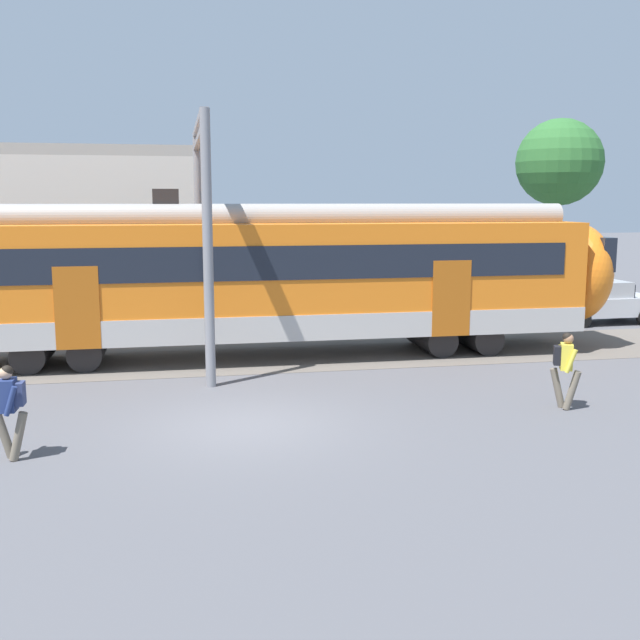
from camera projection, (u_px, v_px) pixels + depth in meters
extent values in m
plane|color=#515156|center=(246.00, 426.00, 14.85)|extent=(160.00, 160.00, 0.00)
cube|color=#B2ADA8|center=(266.00, 320.00, 21.25)|extent=(18.00, 3.06, 0.70)
cube|color=orange|center=(266.00, 266.00, 21.00)|extent=(18.00, 3.00, 2.40)
cube|color=black|center=(273.00, 263.00, 19.50)|extent=(16.56, 0.03, 0.90)
cube|color=#AC5413|center=(451.00, 298.00, 20.59)|extent=(1.10, 0.04, 2.10)
cube|color=#AC5413|center=(77.00, 308.00, 18.74)|extent=(1.10, 0.04, 2.10)
cylinder|color=gray|center=(265.00, 216.00, 20.78)|extent=(17.64, 0.70, 0.70)
cube|color=black|center=(166.00, 196.00, 20.19)|extent=(0.70, 0.12, 0.40)
cylinder|color=black|center=(474.00, 334.00, 22.52)|extent=(0.90, 2.40, 0.90)
cylinder|color=black|center=(430.00, 335.00, 22.26)|extent=(0.90, 2.40, 0.90)
cylinder|color=black|center=(89.00, 347.00, 20.43)|extent=(0.90, 2.40, 0.90)
cylinder|color=black|center=(35.00, 349.00, 20.17)|extent=(0.90, 2.40, 0.90)
ellipsoid|color=orange|center=(577.00, 272.00, 22.84)|extent=(1.80, 2.85, 2.95)
cube|color=black|center=(588.00, 252.00, 22.81)|extent=(0.40, 2.40, 1.00)
cylinder|color=#6B6051|center=(4.00, 434.00, 12.92)|extent=(0.36, 0.16, 0.87)
cylinder|color=#6B6051|center=(18.00, 436.00, 12.79)|extent=(0.36, 0.16, 0.87)
cube|color=navy|center=(8.00, 395.00, 12.74)|extent=(0.25, 0.37, 0.56)
cylinder|color=navy|center=(10.00, 401.00, 12.55)|extent=(0.25, 0.10, 0.52)
cylinder|color=navy|center=(7.00, 395.00, 12.95)|extent=(0.25, 0.10, 0.52)
sphere|color=tan|center=(6.00, 373.00, 12.68)|extent=(0.22, 0.22, 0.22)
sphere|color=black|center=(7.00, 371.00, 12.68)|extent=(0.20, 0.20, 0.20)
cube|color=navy|center=(19.00, 394.00, 12.77)|extent=(0.17, 0.28, 0.40)
cylinder|color=#6B6051|center=(572.00, 390.00, 15.88)|extent=(0.38, 0.28, 0.87)
cylinder|color=#6B6051|center=(557.00, 388.00, 16.12)|extent=(0.38, 0.28, 0.87)
cube|color=gold|center=(566.00, 357.00, 15.89)|extent=(0.36, 0.43, 0.56)
cylinder|color=gold|center=(561.00, 357.00, 16.12)|extent=(0.26, 0.18, 0.52)
cylinder|color=gold|center=(571.00, 361.00, 15.66)|extent=(0.26, 0.18, 0.52)
sphere|color=#9E7051|center=(568.00, 339.00, 15.82)|extent=(0.22, 0.22, 0.22)
sphere|color=black|center=(567.00, 337.00, 15.82)|extent=(0.20, 0.20, 0.20)
cube|color=black|center=(558.00, 355.00, 15.92)|extent=(0.26, 0.32, 0.40)
cube|color=#B7BABF|center=(602.00, 306.00, 27.15)|extent=(4.05, 1.76, 0.68)
cube|color=#A1A3A8|center=(599.00, 289.00, 27.02)|extent=(1.94, 1.50, 0.56)
cube|color=black|center=(622.00, 289.00, 27.23)|extent=(0.16, 1.37, 0.48)
cylinder|color=black|center=(618.00, 311.00, 28.22)|extent=(0.61, 0.22, 0.60)
cylinder|color=black|center=(559.00, 313.00, 27.68)|extent=(0.61, 0.22, 0.60)
cylinder|color=black|center=(582.00, 319.00, 26.18)|extent=(0.61, 0.22, 0.60)
cylinder|color=gray|center=(208.00, 251.00, 17.47)|extent=(0.24, 0.24, 6.50)
cylinder|color=gray|center=(199.00, 238.00, 23.68)|extent=(0.24, 0.24, 6.50)
cube|color=gray|center=(200.00, 124.00, 20.07)|extent=(0.20, 6.40, 0.16)
cube|color=gray|center=(200.00, 139.00, 20.13)|extent=(0.20, 6.40, 0.16)
cylinder|color=black|center=(201.00, 162.00, 20.23)|extent=(0.03, 0.03, 1.00)
cylinder|color=brown|center=(555.00, 249.00, 32.06)|extent=(0.32, 0.32, 4.74)
sphere|color=#2D662D|center=(559.00, 162.00, 31.48)|extent=(3.63, 3.63, 3.63)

